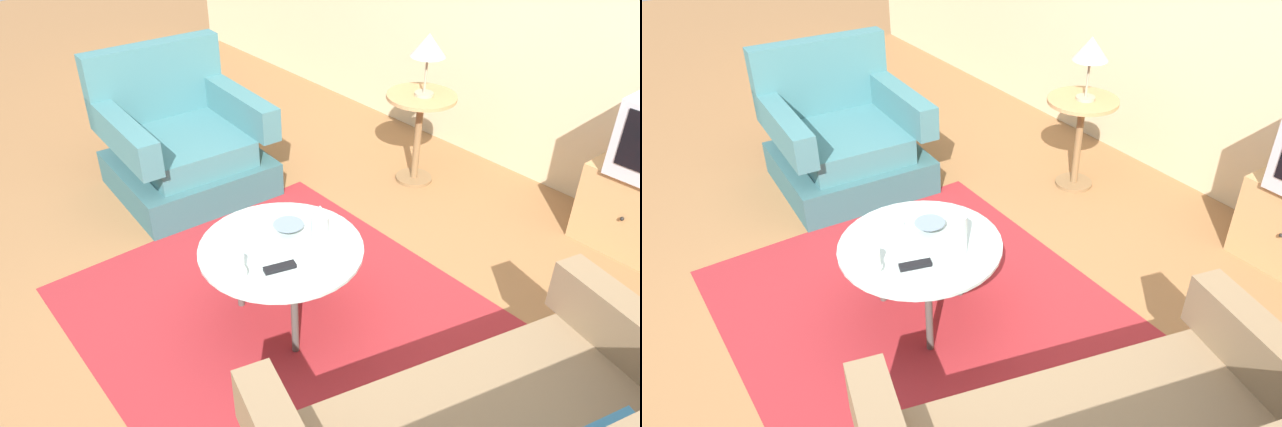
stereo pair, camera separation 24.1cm
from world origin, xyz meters
TOP-DOWN VIEW (x-y plane):
  - ground_plane at (0.00, 0.00)m, footprint 16.00×16.00m
  - area_rug at (0.07, -0.05)m, footprint 2.15×1.90m
  - armchair at (-1.50, 0.25)m, footprint 1.00×1.03m
  - coffee_table at (0.07, -0.05)m, footprint 0.82×0.82m
  - side_table at (-0.50, 1.57)m, footprint 0.48×0.48m
  - table_lamp at (-0.48, 1.58)m, footprint 0.23×0.23m
  - vase at (0.23, 0.07)m, footprint 0.09×0.09m
  - mug at (0.11, -0.32)m, footprint 0.12×0.07m
  - bowl at (0.01, 0.05)m, footprint 0.16×0.16m
  - tv_remote_dark at (0.21, -0.16)m, footprint 0.09×0.16m
  - tv_remote_silver at (-0.15, -0.12)m, footprint 0.09×0.18m

SIDE VIEW (x-z plane):
  - ground_plane at x=0.00m, z-range 0.00..0.00m
  - area_rug at x=0.07m, z-range 0.00..0.00m
  - armchair at x=-1.50m, z-range -0.16..0.79m
  - coffee_table at x=0.07m, z-range 0.19..0.65m
  - tv_remote_dark at x=0.21m, z-range 0.46..0.48m
  - tv_remote_silver at x=-0.15m, z-range 0.46..0.48m
  - side_table at x=-0.50m, z-range 0.14..0.80m
  - bowl at x=0.01m, z-range 0.46..0.52m
  - mug at x=0.11m, z-range 0.46..0.55m
  - vase at x=0.23m, z-range 0.46..0.72m
  - table_lamp at x=-0.48m, z-range 0.78..1.20m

